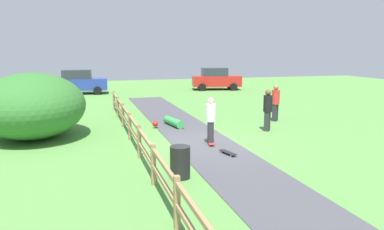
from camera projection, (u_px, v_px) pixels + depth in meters
The scene contains 12 objects.
ground_plane at pixel (203, 143), 14.25m from camera, with size 60.00×60.00×0.00m, color #568E42.
asphalt_path at pixel (203, 143), 14.25m from camera, with size 2.40×28.00×0.02m, color #47474C.
wooden_fence at pixel (134, 130), 13.43m from camera, with size 0.12×18.12×1.10m.
bush_large at pixel (32, 106), 14.93m from camera, with size 4.14×4.97×2.61m, color #33702D.
trash_bin at pixel (180, 162), 10.33m from camera, with size 0.56×0.56×0.90m, color black.
skater_riding at pixel (211, 118), 13.84m from camera, with size 0.45×0.82×1.75m.
skater_fallen at pixel (172, 122), 17.26m from camera, with size 1.34×1.61×0.36m.
skateboard_loose at pixel (228, 152), 12.64m from camera, with size 0.38×0.82×0.08m.
bystander_red at pixel (276, 101), 18.47m from camera, with size 0.53×0.53×1.80m.
bystander_black at pixel (268, 108), 16.22m from camera, with size 0.54×0.54×1.81m.
parked_car_red at pixel (216, 79), 32.81m from camera, with size 4.45×2.61×1.92m.
parked_car_blue at pixel (79, 82), 29.67m from camera, with size 4.30×2.22×1.92m.
Camera 1 is at (-4.24, -13.19, 3.52)m, focal length 35.13 mm.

